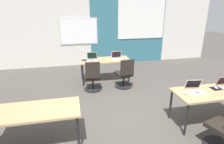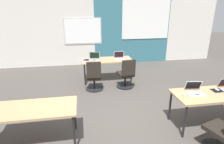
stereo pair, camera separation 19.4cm
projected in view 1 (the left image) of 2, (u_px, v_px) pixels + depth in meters
The scene contains 16 objects.
ground_plane at pixel (122, 116), 4.32m from camera, with size 24.00×24.00×0.00m.
back_wall_assembly at pixel (97, 30), 7.71m from camera, with size 10.00×0.27×2.80m.
desk_near_left at pixel (32, 113), 3.20m from camera, with size 1.60×0.70×0.72m.
desk_near_right at pixel (212, 94), 3.89m from camera, with size 1.60×0.70×0.72m.
desk_far_center at pixel (105, 61), 6.12m from camera, with size 1.60×0.70×0.72m.
laptop_far_left at pixel (92, 58), 6.04m from camera, with size 0.37×0.31×0.24m.
mousepad_far_left at pixel (85, 60), 6.01m from camera, with size 0.22×0.19×0.00m.
mouse_far_left at pixel (85, 60), 6.01m from camera, with size 0.06×0.10×0.03m.
chair_far_left at pixel (93, 78), 5.47m from camera, with size 0.52×0.55×0.92m.
laptop_far_right at pixel (117, 57), 6.18m from camera, with size 0.34×0.30×0.23m.
mouse_far_right at pixel (125, 58), 6.15m from camera, with size 0.06×0.10×0.03m.
chair_far_right at pixel (125, 76), 5.68m from camera, with size 0.52×0.56×0.92m.
laptop_near_right_inner at pixel (195, 89), 3.86m from camera, with size 0.37×0.36×0.22m.
mouse_near_right_inner at pixel (185, 93), 3.75m from camera, with size 0.08×0.11×0.03m.
mousepad_near_right_end at pixel (216, 88), 4.00m from camera, with size 0.22×0.19×0.00m.
mouse_near_right_end at pixel (216, 88), 3.99m from camera, with size 0.06×0.10×0.03m.
Camera 1 is at (-1.01, -3.60, 2.40)m, focal length 30.37 mm.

